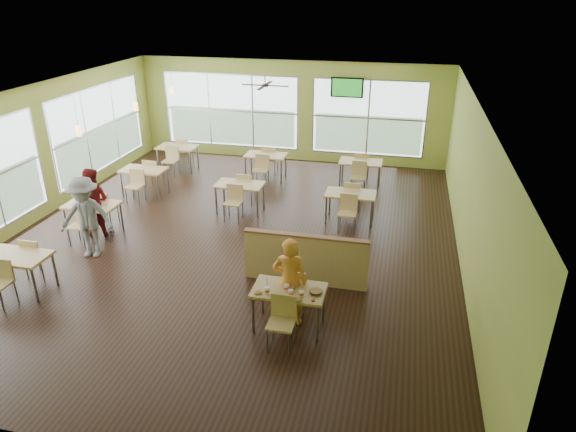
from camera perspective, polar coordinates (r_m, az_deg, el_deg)
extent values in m
plane|color=black|center=(11.89, -6.11, -2.41)|extent=(12.00, 12.00, 0.00)
plane|color=white|center=(10.84, -6.87, 12.88)|extent=(12.00, 12.00, 0.00)
cube|color=#ABB449|center=(16.82, 0.27, 11.54)|extent=(10.00, 0.04, 3.20)
cube|color=#ABB449|center=(6.54, -24.11, -12.80)|extent=(10.00, 0.04, 3.20)
cube|color=#ABB449|center=(13.70, -26.76, 5.94)|extent=(0.04, 12.00, 3.20)
cube|color=#ABB449|center=(10.77, 19.61, 2.65)|extent=(0.04, 12.00, 3.20)
cube|color=white|center=(16.03, -20.13, 9.16)|extent=(0.02, 4.50, 2.35)
cube|color=white|center=(17.36, -6.33, 11.54)|extent=(4.50, 0.02, 2.35)
cube|color=white|center=(16.47, 8.92, 10.70)|extent=(3.50, 0.02, 2.35)
cube|color=#B7BABC|center=(14.44, -24.56, 1.89)|extent=(0.04, 9.40, 0.05)
cube|color=#B7BABC|center=(17.06, 1.07, 7.38)|extent=(8.00, 0.04, 0.05)
cube|color=#DDBB77|center=(8.52, 0.10, -8.24)|extent=(1.20, 0.70, 0.04)
cube|color=brown|center=(8.54, 0.10, -8.38)|extent=(1.22, 0.71, 0.01)
cylinder|color=slate|center=(8.62, -3.91, -10.90)|extent=(0.05, 0.05, 0.71)
cylinder|color=slate|center=(8.42, 3.31, -11.86)|extent=(0.05, 0.05, 0.71)
cylinder|color=slate|center=(9.08, -2.85, -8.86)|extent=(0.05, 0.05, 0.71)
cylinder|color=slate|center=(8.89, 3.97, -9.70)|extent=(0.05, 0.05, 0.71)
cube|color=#DDBB77|center=(9.13, 0.87, -7.91)|extent=(0.42, 0.42, 0.04)
cube|color=#DDBB77|center=(9.17, 1.13, -6.13)|extent=(0.42, 0.04, 0.40)
cube|color=#DDBB77|center=(8.24, -0.77, -11.89)|extent=(0.42, 0.42, 0.04)
cube|color=#DDBB77|center=(7.96, -1.11, -11.40)|extent=(0.42, 0.04, 0.40)
cube|color=#DDBB77|center=(9.86, 1.98, -4.94)|extent=(2.40, 0.12, 1.00)
cube|color=brown|center=(9.62, 2.02, -2.24)|extent=(2.40, 0.14, 0.04)
cube|color=#DDBB77|center=(10.78, -28.02, -3.95)|extent=(1.20, 0.70, 0.04)
cube|color=brown|center=(10.79, -27.99, -4.07)|extent=(1.22, 0.71, 0.01)
cylinder|color=slate|center=(10.43, -26.32, -6.89)|extent=(0.05, 0.05, 0.71)
cylinder|color=slate|center=(11.47, -28.83, -4.60)|extent=(0.05, 0.05, 0.71)
cylinder|color=slate|center=(10.81, -24.49, -5.40)|extent=(0.05, 0.05, 0.71)
cube|color=#DDBB77|center=(11.27, -26.02, -3.96)|extent=(0.42, 0.42, 0.04)
cube|color=#DDBB77|center=(11.30, -25.65, -2.54)|extent=(0.42, 0.04, 0.40)
cube|color=#DDBB77|center=(12.55, -20.99, 1.18)|extent=(1.20, 0.70, 0.04)
cube|color=brown|center=(12.56, -20.97, 1.08)|extent=(1.22, 0.71, 0.01)
cylinder|color=slate|center=(12.78, -23.45, -0.67)|extent=(0.05, 0.05, 0.71)
cylinder|color=slate|center=(12.19, -19.32, -1.17)|extent=(0.05, 0.05, 0.71)
cylinder|color=slate|center=(13.20, -22.04, 0.36)|extent=(0.05, 0.05, 0.71)
cylinder|color=slate|center=(12.64, -17.99, -0.07)|extent=(0.05, 0.05, 0.71)
cube|color=#DDBB77|center=(13.08, -19.53, 0.98)|extent=(0.42, 0.42, 0.04)
cube|color=#DDBB77|center=(13.14, -19.25, 2.19)|extent=(0.42, 0.04, 0.40)
cube|color=#DDBB77|center=(12.25, -22.15, -1.01)|extent=(0.42, 0.42, 0.04)
cube|color=#DDBB77|center=(12.02, -22.80, -0.44)|extent=(0.42, 0.04, 0.40)
cube|color=#DDBB77|center=(14.54, -15.77, 4.98)|extent=(1.20, 0.70, 0.04)
cube|color=brown|center=(14.55, -15.76, 4.89)|extent=(1.22, 0.71, 0.01)
cylinder|color=slate|center=(14.69, -17.98, 3.33)|extent=(0.05, 0.05, 0.71)
cylinder|color=slate|center=(14.18, -14.20, 3.05)|extent=(0.05, 0.05, 0.71)
cylinder|color=slate|center=(15.15, -16.91, 4.11)|extent=(0.05, 0.05, 0.71)
cylinder|color=slate|center=(14.66, -13.22, 3.86)|extent=(0.05, 0.05, 0.71)
cube|color=#DDBB77|center=(15.08, -14.69, 4.67)|extent=(0.42, 0.42, 0.04)
cube|color=#DDBB77|center=(15.17, -14.46, 5.69)|extent=(0.42, 0.04, 0.40)
cube|color=#DDBB77|center=(14.18, -16.66, 3.18)|extent=(0.42, 0.42, 0.04)
cube|color=#DDBB77|center=(13.95, -17.13, 3.74)|extent=(0.42, 0.04, 0.40)
cube|color=#DDBB77|center=(16.40, -12.23, 7.51)|extent=(1.20, 0.70, 0.04)
cube|color=brown|center=(16.41, -12.22, 7.43)|extent=(1.22, 0.71, 0.01)
cylinder|color=slate|center=(16.49, -14.24, 6.04)|extent=(0.05, 0.05, 0.71)
cylinder|color=slate|center=(16.04, -10.77, 5.86)|extent=(0.05, 0.05, 0.71)
cylinder|color=slate|center=(16.99, -13.38, 6.66)|extent=(0.05, 0.05, 0.71)
cylinder|color=slate|center=(16.55, -9.99, 6.49)|extent=(0.05, 0.05, 0.71)
cube|color=#DDBB77|center=(16.96, -11.38, 7.15)|extent=(0.42, 0.42, 0.04)
cube|color=#DDBB77|center=(17.06, -11.19, 8.04)|extent=(0.42, 0.04, 0.40)
cube|color=#DDBB77|center=(16.01, -12.94, 5.98)|extent=(0.42, 0.42, 0.04)
cube|color=#DDBB77|center=(15.78, -13.31, 6.52)|extent=(0.42, 0.04, 0.40)
cube|color=#DDBB77|center=(12.98, -5.40, 3.51)|extent=(1.20, 0.70, 0.04)
cube|color=brown|center=(12.99, -5.40, 3.41)|extent=(1.22, 0.71, 0.01)
cylinder|color=slate|center=(13.04, -7.99, 1.70)|extent=(0.05, 0.05, 0.71)
cylinder|color=slate|center=(12.72, -3.42, 1.29)|extent=(0.05, 0.05, 0.71)
cylinder|color=slate|center=(13.54, -7.14, 2.62)|extent=(0.05, 0.05, 0.71)
cylinder|color=slate|center=(13.23, -2.73, 2.25)|extent=(0.05, 0.05, 0.71)
cube|color=#DDBB77|center=(13.57, -4.65, 3.21)|extent=(0.42, 0.42, 0.04)
cube|color=#DDBB77|center=(13.67, -4.44, 4.35)|extent=(0.42, 0.04, 0.40)
cube|color=#DDBB77|center=(12.61, -6.12, 1.45)|extent=(0.42, 0.42, 0.04)
cube|color=#DDBB77|center=(12.36, -6.45, 2.06)|extent=(0.42, 0.04, 0.40)
cube|color=#DDBB77|center=(15.24, -2.51, 6.77)|extent=(1.20, 0.70, 0.04)
cube|color=brown|center=(15.25, -2.50, 6.68)|extent=(1.22, 0.71, 0.01)
cylinder|color=slate|center=(15.25, -4.73, 5.23)|extent=(0.05, 0.05, 0.71)
cylinder|color=slate|center=(14.97, -0.77, 4.94)|extent=(0.05, 0.05, 0.71)
cylinder|color=slate|center=(15.77, -4.11, 5.90)|extent=(0.05, 0.05, 0.71)
cylinder|color=slate|center=(15.50, -0.26, 5.64)|extent=(0.05, 0.05, 0.71)
cube|color=#DDBB77|center=(15.84, -1.96, 6.39)|extent=(0.42, 0.42, 0.04)
cube|color=#DDBB77|center=(15.94, -1.80, 7.35)|extent=(0.42, 0.04, 0.40)
cube|color=#DDBB77|center=(14.83, -3.05, 5.11)|extent=(0.42, 0.42, 0.04)
cube|color=#DDBB77|center=(14.59, -3.27, 5.69)|extent=(0.42, 0.04, 0.40)
cube|color=#DDBB77|center=(12.44, 6.97, 2.47)|extent=(1.20, 0.70, 0.04)
cube|color=brown|center=(12.45, 6.97, 2.37)|extent=(1.22, 0.71, 0.01)
cylinder|color=slate|center=(12.37, 4.25, 0.60)|extent=(0.05, 0.05, 0.71)
cylinder|color=slate|center=(12.28, 9.23, 0.14)|extent=(0.05, 0.05, 0.71)
cylinder|color=slate|center=(12.90, 4.66, 1.60)|extent=(0.05, 0.05, 0.71)
cylinder|color=slate|center=(12.81, 9.43, 1.17)|extent=(0.05, 0.05, 0.71)
cube|color=#DDBB77|center=(13.05, 7.19, 2.21)|extent=(0.42, 0.42, 0.04)
cube|color=#DDBB77|center=(13.14, 7.33, 3.40)|extent=(0.42, 0.04, 0.40)
cube|color=#DDBB77|center=(12.04, 6.61, 0.29)|extent=(0.42, 0.42, 0.04)
cube|color=#DDBB77|center=(11.78, 6.55, 0.90)|extent=(0.42, 0.04, 0.40)
cube|color=#DDBB77|center=(14.78, 8.08, 5.98)|extent=(1.20, 0.70, 0.04)
cube|color=brown|center=(14.79, 8.08, 5.89)|extent=(1.22, 0.71, 0.01)
cylinder|color=slate|center=(14.68, 5.79, 4.42)|extent=(0.05, 0.05, 0.71)
cylinder|color=slate|center=(14.60, 10.00, 4.05)|extent=(0.05, 0.05, 0.71)
cylinder|color=slate|center=(15.22, 6.08, 5.14)|extent=(0.05, 0.05, 0.71)
cylinder|color=slate|center=(15.14, 10.15, 4.79)|extent=(0.05, 0.05, 0.71)
cube|color=#DDBB77|center=(15.39, 8.22, 5.61)|extent=(0.42, 0.42, 0.04)
cube|color=#DDBB77|center=(15.50, 8.34, 6.60)|extent=(0.42, 0.04, 0.40)
cube|color=#DDBB77|center=(14.35, 7.81, 4.25)|extent=(0.42, 0.42, 0.04)
cube|color=#DDBB77|center=(14.10, 7.78, 4.83)|extent=(0.42, 0.04, 0.40)
cylinder|color=#2D2119|center=(11.94, -22.51, 10.57)|extent=(0.01, 0.01, 0.70)
cylinder|color=#FEB04E|center=(12.03, -22.21, 8.73)|extent=(0.11, 0.11, 0.22)
cylinder|color=#2D2119|center=(14.01, -16.76, 13.17)|extent=(0.01, 0.01, 0.70)
cylinder|color=#FEB04E|center=(14.09, -16.57, 11.59)|extent=(0.11, 0.11, 0.22)
cylinder|color=#2D2119|center=(15.94, -12.91, 14.82)|extent=(0.01, 0.01, 0.70)
cylinder|color=#FEB04E|center=(16.01, -12.78, 13.41)|extent=(0.11, 0.11, 0.22)
cylinder|color=#2D2119|center=(13.68, -2.57, 14.87)|extent=(0.03, 0.03, 0.24)
cylinder|color=#2D2119|center=(13.70, -2.56, 14.29)|extent=(0.16, 0.16, 0.06)
cube|color=#2D2119|center=(13.61, -1.09, 14.25)|extent=(0.55, 0.10, 0.01)
cube|color=#2D2119|center=(14.03, -2.17, 14.54)|extent=(0.10, 0.55, 0.01)
cube|color=#2D2119|center=(13.80, -4.01, 14.33)|extent=(0.55, 0.10, 0.01)
cube|color=#2D2119|center=(13.37, -2.97, 14.03)|extent=(0.10, 0.55, 0.01)
cube|color=black|center=(16.26, 6.59, 14.00)|extent=(1.00, 0.06, 0.60)
cube|color=#238725|center=(16.23, 6.57, 13.98)|extent=(0.90, 0.01, 0.52)
imported|color=#D65C17|center=(8.61, 0.22, -7.29)|extent=(0.61, 0.41, 1.61)
imported|color=#611011|center=(12.51, -20.89, 1.48)|extent=(0.86, 0.71, 1.61)
imported|color=slate|center=(11.48, -21.50, -0.15)|extent=(1.24, 0.84, 1.79)
cone|color=white|center=(8.37, -2.34, -8.29)|extent=(0.09, 0.09, 0.12)
cylinder|color=red|center=(8.37, -2.34, -8.28)|extent=(0.08, 0.08, 0.03)
cylinder|color=white|center=(8.34, -2.34, -7.92)|extent=(0.09, 0.09, 0.01)
cylinder|color=#147FD3|center=(8.28, -2.36, -7.33)|extent=(0.01, 0.05, 0.21)
cone|color=white|center=(8.44, -0.21, -7.99)|extent=(0.09, 0.09, 0.11)
cylinder|color=red|center=(8.44, -0.21, -7.98)|extent=(0.08, 0.08, 0.03)
cylinder|color=white|center=(8.41, -0.21, -7.63)|extent=(0.09, 0.09, 0.01)
cylinder|color=yellow|center=(8.35, -0.21, -7.05)|extent=(0.02, 0.05, 0.21)
cone|color=white|center=(8.31, 0.30, -8.59)|extent=(0.08, 0.08, 0.11)
cylinder|color=red|center=(8.30, 0.30, -8.57)|extent=(0.08, 0.08, 0.03)
cylinder|color=white|center=(8.27, 0.30, -8.23)|extent=(0.09, 0.09, 0.01)
cylinder|color=red|center=(8.22, 0.30, -7.66)|extent=(0.03, 0.05, 0.20)
cone|color=white|center=(8.29, 1.52, -8.67)|extent=(0.08, 0.08, 0.11)
cylinder|color=red|center=(8.29, 1.52, -8.66)|extent=(0.07, 0.07, 0.03)
cylinder|color=white|center=(8.26, 1.52, -8.33)|extent=(0.08, 0.08, 0.01)
cylinder|color=red|center=(8.21, 1.53, -7.79)|extent=(0.02, 0.05, 0.19)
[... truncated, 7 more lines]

